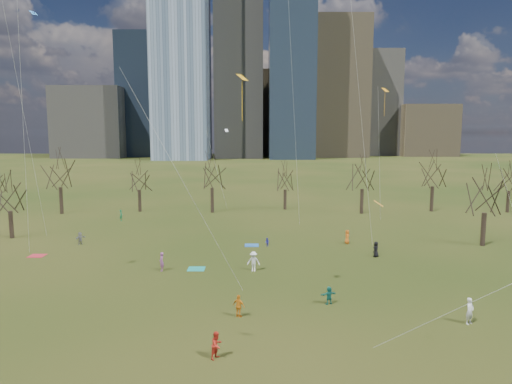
{
  "coord_description": "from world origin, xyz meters",
  "views": [
    {
      "loc": [
        -0.15,
        -32.95,
        12.86
      ],
      "look_at": [
        0.0,
        12.0,
        7.0
      ],
      "focal_mm": 32.0,
      "sensor_mm": 36.0,
      "label": 1
    }
  ],
  "objects_px": {
    "blanket_navy": "(252,245)",
    "person_2": "(217,345)",
    "blanket_teal": "(196,269)",
    "person_1": "(470,311)",
    "blanket_crimson": "(37,256)",
    "person_4": "(239,306)"
  },
  "relations": [
    {
      "from": "blanket_teal",
      "to": "person_1",
      "type": "distance_m",
      "value": 23.71
    },
    {
      "from": "blanket_teal",
      "to": "blanket_navy",
      "type": "xyz_separation_m",
      "value": [
        5.21,
        9.15,
        0.0
      ]
    },
    {
      "from": "blanket_navy",
      "to": "blanket_crimson",
      "type": "height_order",
      "value": "same"
    },
    {
      "from": "blanket_teal",
      "to": "person_1",
      "type": "bearing_deg",
      "value": -32.03
    },
    {
      "from": "blanket_teal",
      "to": "person_4",
      "type": "xyz_separation_m",
      "value": [
        4.43,
        -11.38,
        0.79
      ]
    },
    {
      "from": "person_1",
      "to": "person_2",
      "type": "height_order",
      "value": "person_1"
    },
    {
      "from": "blanket_crimson",
      "to": "blanket_teal",
      "type": "bearing_deg",
      "value": -15.16
    },
    {
      "from": "person_1",
      "to": "person_2",
      "type": "distance_m",
      "value": 17.37
    },
    {
      "from": "blanket_teal",
      "to": "person_4",
      "type": "bearing_deg",
      "value": -68.71
    },
    {
      "from": "person_2",
      "to": "blanket_navy",
      "type": "bearing_deg",
      "value": 30.65
    },
    {
      "from": "blanket_navy",
      "to": "person_4",
      "type": "relative_size",
      "value": 0.99
    },
    {
      "from": "person_2",
      "to": "blanket_crimson",
      "type": "bearing_deg",
      "value": 77.92
    },
    {
      "from": "blanket_navy",
      "to": "person_2",
      "type": "height_order",
      "value": "person_2"
    },
    {
      "from": "blanket_navy",
      "to": "blanket_crimson",
      "type": "bearing_deg",
      "value": -168.84
    },
    {
      "from": "person_2",
      "to": "person_4",
      "type": "height_order",
      "value": "person_4"
    },
    {
      "from": "blanket_navy",
      "to": "blanket_crimson",
      "type": "distance_m",
      "value": 22.99
    },
    {
      "from": "person_1",
      "to": "person_4",
      "type": "distance_m",
      "value": 15.7
    },
    {
      "from": "blanket_crimson",
      "to": "person_4",
      "type": "distance_m",
      "value": 27.08
    },
    {
      "from": "blanket_navy",
      "to": "blanket_crimson",
      "type": "relative_size",
      "value": 1.0
    },
    {
      "from": "blanket_teal",
      "to": "person_4",
      "type": "distance_m",
      "value": 12.24
    },
    {
      "from": "blanket_teal",
      "to": "blanket_navy",
      "type": "distance_m",
      "value": 10.53
    },
    {
      "from": "blanket_teal",
      "to": "person_4",
      "type": "relative_size",
      "value": 0.99
    }
  ]
}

